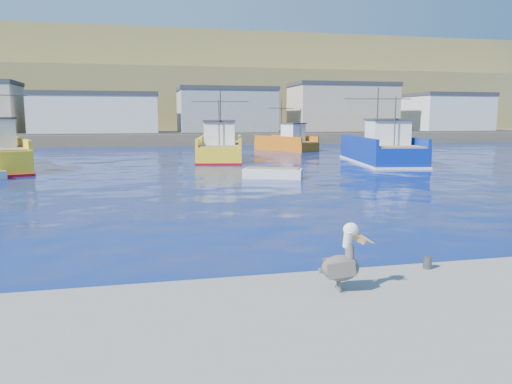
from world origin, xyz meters
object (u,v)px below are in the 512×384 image
pelican (342,262)px  boat_orange (288,142)px  skiff_mid (273,174)px  trawler_blue (381,150)px  trawler_yellow_b (220,149)px

pelican → boat_orange: bearing=74.8°
boat_orange → skiff_mid: 27.70m
skiff_mid → boat_orange: bearing=71.6°
trawler_blue → skiff_mid: trawler_blue is taller
trawler_yellow_b → trawler_blue: size_ratio=0.91×
boat_orange → pelican: 50.56m
trawler_yellow_b → pelican: (-3.31, -37.35, 0.06)m
trawler_blue → pelican: 35.39m
trawler_blue → pelican: trawler_blue is taller
trawler_yellow_b → trawler_blue: trawler_blue is taller
trawler_yellow_b → skiff_mid: (1.18, -14.83, -0.78)m
trawler_blue → boat_orange: size_ratio=1.54×
trawler_yellow_b → pelican: 37.49m
boat_orange → pelican: (-13.25, -48.79, 0.08)m
boat_orange → pelican: boat_orange is taller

